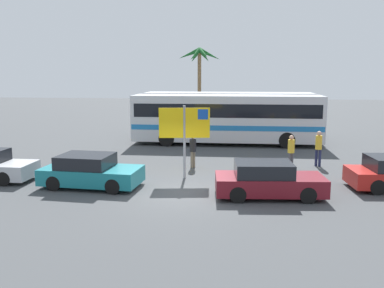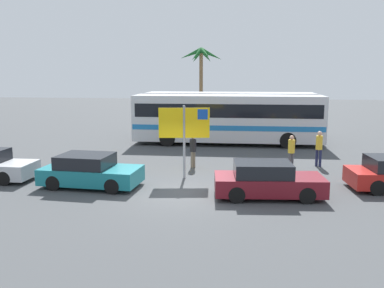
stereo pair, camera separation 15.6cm
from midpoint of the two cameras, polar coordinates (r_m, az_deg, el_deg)
name	(u,v)px [view 2 (the right image)]	position (r m, az deg, el deg)	size (l,w,h in m)	color
ground	(183,193)	(16.24, -0.91, -6.69)	(120.00, 120.00, 0.00)	#424447
bus_front_coach	(228,117)	(27.06, 5.04, 3.71)	(12.04, 2.66, 3.17)	silver
bus_rear_coach	(229,112)	(30.69, 5.26, 4.41)	(12.04, 2.66, 3.17)	silver
ferry_sign	(185,126)	(18.03, -0.68, 2.51)	(2.19, 0.35, 3.20)	gray
car_teal	(90,171)	(17.46, -13.52, -3.64)	(4.08, 2.17, 1.32)	#19757F
car_maroon	(267,180)	(15.82, 10.50, -4.91)	(4.13, 2.05, 1.32)	maroon
pedestrian_by_bus	(319,146)	(21.47, 17.16, -0.22)	(0.32, 0.32, 1.76)	#1E2347
pedestrian_near_sign	(193,148)	(20.31, 0.35, -0.57)	(0.32, 0.32, 1.64)	#706656
pedestrian_crossing_lot	(291,149)	(20.52, 13.62, -0.72)	(0.32, 0.32, 1.65)	#4C4C51
palm_tree_seaside	(201,62)	(37.44, 1.38, 11.07)	(3.81, 3.58, 6.79)	brown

